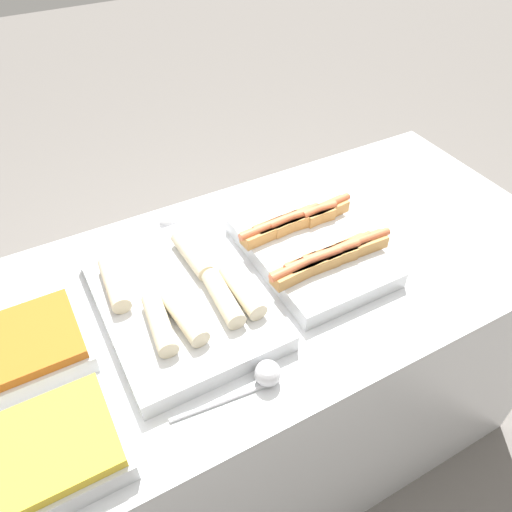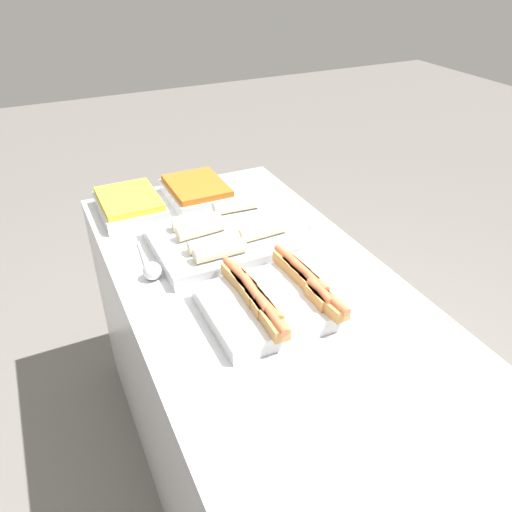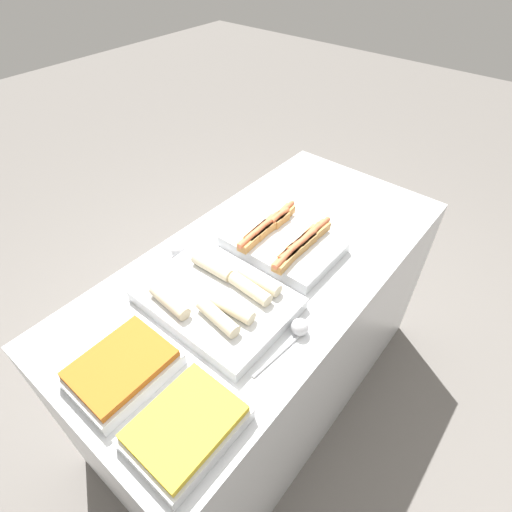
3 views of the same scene
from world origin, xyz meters
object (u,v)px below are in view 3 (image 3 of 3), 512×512
tray_wraps (218,298)px  tray_side_back (123,369)px  serving_spoon_near (298,330)px  tray_side_front (186,427)px  serving_spoon_far (176,252)px  tray_hotdogs (283,241)px

tray_wraps → tray_side_back: bearing=176.0°
tray_wraps → serving_spoon_near: 0.30m
tray_side_front → serving_spoon_far: 0.72m
serving_spoon_far → tray_side_back: bearing=-149.0°
tray_side_front → tray_side_back: 0.28m
tray_side_front → tray_side_back: bearing=90.0°
tray_wraps → tray_side_back: (-0.38, 0.03, 0.00)m
tray_wraps → serving_spoon_far: tray_wraps is taller
tray_hotdogs → tray_side_front: (-0.77, -0.25, -0.00)m
tray_hotdogs → serving_spoon_near: (-0.32, -0.30, -0.01)m
tray_side_front → serving_spoon_near: bearing=-5.3°
tray_side_front → tray_side_back: same height
tray_side_back → serving_spoon_near: (0.46, -0.32, -0.01)m
tray_hotdogs → tray_side_front: bearing=-161.9°
tray_hotdogs → serving_spoon_far: (-0.32, 0.30, -0.01)m
tray_wraps → tray_side_front: bearing=-147.2°
tray_side_front → tray_side_back: (0.00, 0.28, 0.00)m
tray_wraps → serving_spoon_near: (0.07, -0.29, -0.01)m
tray_hotdogs → tray_side_front: tray_hotdogs is taller
tray_hotdogs → serving_spoon_near: size_ratio=1.70×
tray_wraps → serving_spoon_far: 0.31m
tray_side_back → serving_spoon_far: bearing=31.0°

